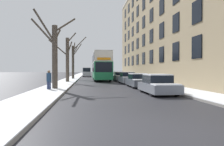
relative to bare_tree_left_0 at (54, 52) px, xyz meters
The scene contains 14 objects.
ground_plane 13.18m from the bare_tree_left_0, 67.35° to the right, with size 320.00×320.00×0.00m, color #28282D.
sidewalk_left 41.31m from the bare_tree_left_0, 90.23° to the left, with size 2.60×130.00×0.16m.
sidewalk_right 42.51m from the bare_tree_left_0, 76.33° to the left, with size 2.60×130.00×0.16m.
terrace_facade_right 21.09m from the bare_tree_left_0, 39.05° to the left, with size 9.10×38.62×17.39m.
bare_tree_left_0 is the anchor object (origin of this frame).
bare_tree_left_1 9.70m from the bare_tree_left_0, 89.64° to the left, with size 3.59×1.11×6.75m.
bare_tree_left_2 19.26m from the bare_tree_left_0, 89.30° to the left, with size 2.65×2.93×7.63m.
double_decker_bus 16.10m from the bare_tree_left_0, 72.25° to the left, with size 2.59×11.63×4.39m.
parked_car_0 8.82m from the bare_tree_left_0, 25.35° to the right, with size 1.86×4.04×1.39m.
parked_car_1 8.28m from the bare_tree_left_0, 14.26° to the left, with size 1.72×4.21×1.36m.
parked_car_2 10.87m from the bare_tree_left_0, 43.73° to the left, with size 1.74×4.24×1.44m.
parked_car_3 15.69m from the bare_tree_left_0, 60.44° to the left, with size 1.74×4.01×1.42m.
oncoming_van 34.18m from the bare_tree_left_0, 85.85° to the left, with size 1.98×5.62×2.28m.
pedestrian_left_sidewalk 2.44m from the bare_tree_left_0, 107.33° to the right, with size 0.36×0.36×1.65m.
Camera 1 is at (-2.13, -5.27, 1.67)m, focal length 32.00 mm.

